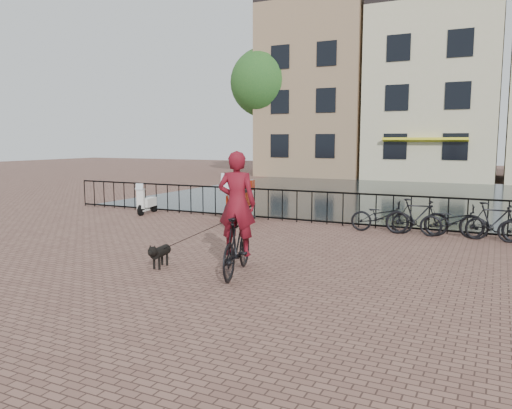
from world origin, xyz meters
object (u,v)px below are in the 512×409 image
at_px(cyclist, 237,221).
at_px(motorcycle, 239,196).
at_px(dog, 161,255).
at_px(scooter, 147,198).

height_order(cyclist, motorcycle, cyclist).
bearing_deg(dog, motorcycle, 92.77).
distance_m(cyclist, dog, 1.86).
relative_size(dog, scooter, 0.63).
height_order(dog, motorcycle, motorcycle).
bearing_deg(cyclist, motorcycle, -75.91).
relative_size(motorcycle, scooter, 1.85).
distance_m(motorcycle, scooter, 3.72).
distance_m(cyclist, motorcycle, 6.33).
distance_m(dog, motorcycle, 5.97).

